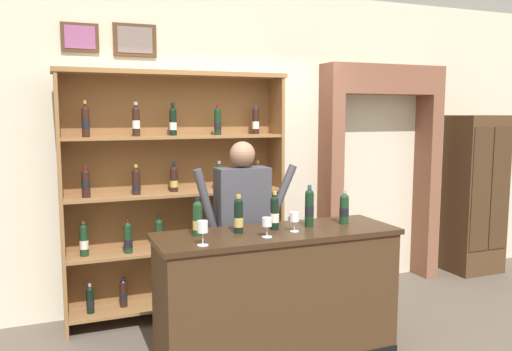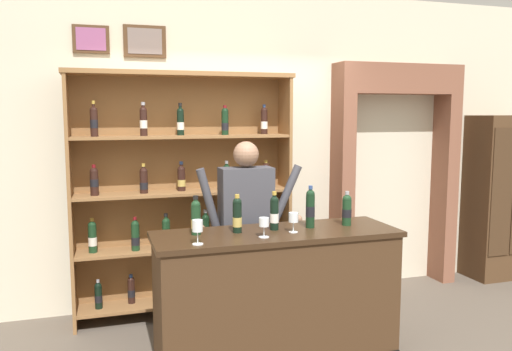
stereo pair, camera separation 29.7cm
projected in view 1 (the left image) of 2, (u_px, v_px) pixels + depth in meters
back_wall at (212, 147)px, 5.16m from camera, size 12.00×0.19×3.11m
wine_shelf at (176, 191)px, 4.72m from camera, size 2.05×0.36×2.26m
archway_doorway at (376, 159)px, 5.76m from camera, size 1.43×0.45×2.41m
side_cabinet at (475, 194)px, 6.11m from camera, size 0.61×0.48×1.87m
tasting_counter at (277, 296)px, 3.94m from camera, size 1.86×0.62×1.01m
shopkeeper at (243, 216)px, 4.35m from camera, size 0.95×0.22×1.66m
tasting_bottle_brunello at (198, 218)px, 3.72m from camera, size 0.07×0.07×0.29m
tasting_bottle_riserva at (239, 215)px, 3.80m from camera, size 0.07×0.07×0.29m
tasting_bottle_vin_santo at (275, 212)px, 3.91m from camera, size 0.07×0.07×0.30m
tasting_bottle_chianti at (309, 207)px, 4.01m from camera, size 0.07×0.07×0.33m
tasting_bottle_grappa at (344, 208)px, 4.12m from camera, size 0.07×0.07×0.27m
wine_glass_center at (294, 218)px, 3.84m from camera, size 0.07×0.07×0.15m
wine_glass_left at (203, 228)px, 3.44m from camera, size 0.08×0.08×0.17m
wine_glass_right at (267, 223)px, 3.67m from camera, size 0.08×0.08×0.14m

